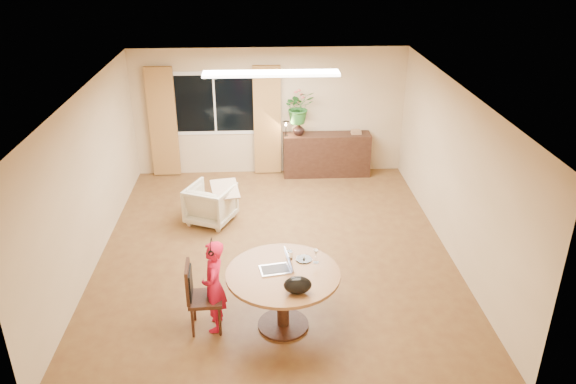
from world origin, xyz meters
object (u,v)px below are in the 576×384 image
object	(u,v)px
dining_table	(283,284)
sideboard	(327,155)
dining_chair	(206,297)
child	(214,286)
armchair	(211,204)

from	to	relation	value
dining_table	sideboard	bearing A→B (deg)	77.21
dining_chair	sideboard	world-z (taller)	dining_chair
dining_chair	child	bearing A→B (deg)	3.25
dining_table	armchair	bearing A→B (deg)	110.99
dining_chair	child	world-z (taller)	child
dining_table	sideboard	world-z (taller)	sideboard
armchair	sideboard	world-z (taller)	sideboard
sideboard	dining_chair	bearing A→B (deg)	-113.09
dining_table	dining_chair	size ratio (longest dim) A/B	1.50
dining_table	child	world-z (taller)	child
sideboard	dining_table	bearing A→B (deg)	-102.79
dining_table	dining_chair	xyz separation A→B (m)	(-0.98, 0.01, -0.16)
dining_chair	armchair	distance (m)	2.94
dining_chair	armchair	size ratio (longest dim) A/B	1.27
armchair	dining_table	bearing A→B (deg)	135.24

